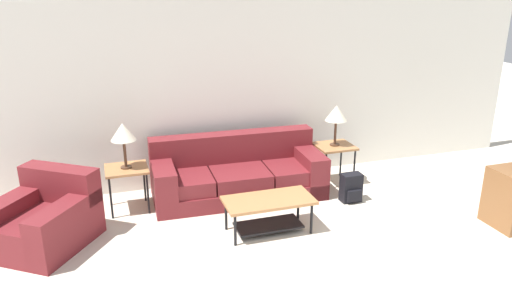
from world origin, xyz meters
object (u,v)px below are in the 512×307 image
at_px(coffee_table, 269,208).
at_px(table_lamp_left, 123,133).
at_px(armchair, 44,221).
at_px(side_table_right, 334,149).
at_px(table_lamp_right, 336,114).
at_px(backpack, 351,188).
at_px(side_table_left, 127,172).
at_px(couch, 237,175).

distance_m(coffee_table, table_lamp_left, 2.03).
xyz_separation_m(armchair, coffee_table, (2.48, -0.51, 0.03)).
distance_m(side_table_right, table_lamp_right, 0.53).
bearing_deg(backpack, armchair, 179.21).
distance_m(armchair, coffee_table, 2.54).
bearing_deg(side_table_right, coffee_table, -141.19).
height_order(armchair, side_table_left, armchair).
bearing_deg(side_table_right, side_table_left, 180.00).
bearing_deg(table_lamp_left, couch, -0.15).
xyz_separation_m(side_table_right, table_lamp_right, (0.00, 0.00, 0.53)).
bearing_deg(side_table_left, backpack, -13.20).
bearing_deg(armchair, table_lamp_right, 9.02).
xyz_separation_m(couch, coffee_table, (0.05, -1.13, 0.02)).
distance_m(coffee_table, backpack, 1.42).
distance_m(armchair, backpack, 3.82).
distance_m(couch, table_lamp_right, 1.64).
height_order(couch, backpack, couch).
distance_m(table_lamp_right, backpack, 1.09).
bearing_deg(armchair, backpack, -0.79).
relative_size(side_table_right, table_lamp_left, 0.98).
xyz_separation_m(coffee_table, side_table_right, (1.40, 1.13, 0.21)).
xyz_separation_m(table_lamp_right, backpack, (-0.07, -0.67, -0.85)).
relative_size(side_table_right, table_lamp_right, 0.98).
height_order(couch, side_table_left, couch).
distance_m(armchair, side_table_left, 1.17).
bearing_deg(side_table_left, couch, -0.15).
bearing_deg(table_lamp_right, table_lamp_left, 180.00).
xyz_separation_m(armchair, table_lamp_left, (0.97, 0.62, 0.76)).
relative_size(coffee_table, side_table_right, 1.81).
xyz_separation_m(side_table_left, backpack, (2.86, -0.67, -0.33)).
distance_m(couch, armchair, 2.51).
relative_size(table_lamp_left, backpack, 1.51).
height_order(coffee_table, backpack, coffee_table).
bearing_deg(backpack, table_lamp_right, 84.37).
bearing_deg(backpack, couch, 154.44).
xyz_separation_m(armchair, table_lamp_right, (3.89, 0.62, 0.76)).
distance_m(armchair, table_lamp_right, 4.01).
xyz_separation_m(table_lamp_left, table_lamp_right, (2.92, 0.00, 0.00)).
height_order(table_lamp_left, table_lamp_right, same).
height_order(armchair, backpack, armchair).
xyz_separation_m(coffee_table, side_table_left, (-1.52, 1.13, 0.21)).
relative_size(armchair, side_table_left, 2.40).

